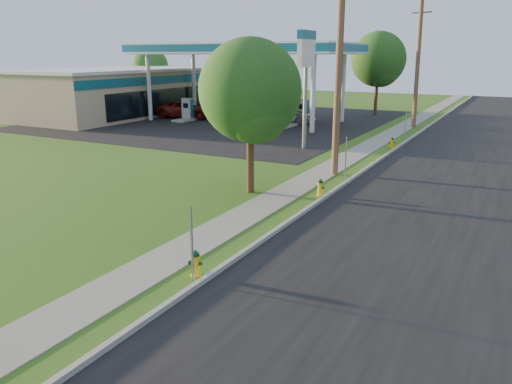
{
  "coord_description": "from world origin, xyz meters",
  "views": [
    {
      "loc": [
        7.07,
        -5.13,
        5.53
      ],
      "look_at": [
        0.0,
        8.0,
        1.4
      ],
      "focal_mm": 35.0,
      "sensor_mm": 36.0,
      "label": 1
    }
  ],
  "objects_px": {
    "utility_pole_far": "(418,64)",
    "fuel_pump_sw": "(213,108)",
    "hydrant_near": "(196,263)",
    "tree_verge": "(251,95)",
    "hydrant_far": "(392,143)",
    "car_red": "(189,109)",
    "price_pylon": "(306,56)",
    "tree_lot": "(379,61)",
    "fuel_pump_se": "(303,113)",
    "hydrant_mid": "(320,188)",
    "utility_pole_mid": "(339,67)",
    "fuel_pump_nw": "(188,112)",
    "tree_back": "(151,68)",
    "car_silver": "(288,114)",
    "fuel_pump_ne": "(282,118)"
  },
  "relations": [
    {
      "from": "fuel_pump_sw",
      "to": "price_pylon",
      "type": "xyz_separation_m",
      "value": [
        14.0,
        -11.5,
        4.71
      ]
    },
    {
      "from": "tree_back",
      "to": "car_silver",
      "type": "distance_m",
      "value": 23.46
    },
    {
      "from": "utility_pole_mid",
      "to": "hydrant_far",
      "type": "height_order",
      "value": "utility_pole_mid"
    },
    {
      "from": "hydrant_mid",
      "to": "fuel_pump_sw",
      "type": "bearing_deg",
      "value": 131.84
    },
    {
      "from": "tree_lot",
      "to": "hydrant_near",
      "type": "distance_m",
      "value": 37.87
    },
    {
      "from": "car_red",
      "to": "hydrant_mid",
      "type": "bearing_deg",
      "value": -142.78
    },
    {
      "from": "tree_verge",
      "to": "tree_lot",
      "type": "xyz_separation_m",
      "value": [
        -2.86,
        29.49,
        0.89
      ]
    },
    {
      "from": "fuel_pump_nw",
      "to": "car_silver",
      "type": "bearing_deg",
      "value": 19.36
    },
    {
      "from": "utility_pole_mid",
      "to": "tree_verge",
      "type": "bearing_deg",
      "value": -111.73
    },
    {
      "from": "hydrant_far",
      "to": "fuel_pump_sw",
      "type": "bearing_deg",
      "value": 154.73
    },
    {
      "from": "fuel_pump_ne",
      "to": "price_pylon",
      "type": "xyz_separation_m",
      "value": [
        5.0,
        -7.5,
        4.71
      ]
    },
    {
      "from": "hydrant_far",
      "to": "fuel_pump_nw",
      "type": "bearing_deg",
      "value": 165.56
    },
    {
      "from": "utility_pole_far",
      "to": "hydrant_mid",
      "type": "xyz_separation_m",
      "value": [
        0.76,
        -21.84,
        -4.46
      ]
    },
    {
      "from": "utility_pole_far",
      "to": "fuel_pump_sw",
      "type": "distance_m",
      "value": 18.39
    },
    {
      "from": "fuel_pump_nw",
      "to": "car_silver",
      "type": "xyz_separation_m",
      "value": [
        8.12,
        2.85,
        0.02
      ]
    },
    {
      "from": "utility_pole_mid",
      "to": "price_pylon",
      "type": "height_order",
      "value": "utility_pole_mid"
    },
    {
      "from": "hydrant_mid",
      "to": "tree_back",
      "type": "bearing_deg",
      "value": 138.49
    },
    {
      "from": "hydrant_near",
      "to": "fuel_pump_ne",
      "type": "bearing_deg",
      "value": 110.66
    },
    {
      "from": "tree_back",
      "to": "hydrant_near",
      "type": "xyz_separation_m",
      "value": [
        32.01,
        -37.0,
        -3.65
      ]
    },
    {
      "from": "car_red",
      "to": "car_silver",
      "type": "relative_size",
      "value": 1.29
    },
    {
      "from": "utility_pole_mid",
      "to": "fuel_pump_ne",
      "type": "height_order",
      "value": "utility_pole_mid"
    },
    {
      "from": "fuel_pump_ne",
      "to": "tree_lot",
      "type": "relative_size",
      "value": 0.42
    },
    {
      "from": "price_pylon",
      "to": "tree_lot",
      "type": "relative_size",
      "value": 0.9
    },
    {
      "from": "utility_pole_far",
      "to": "car_silver",
      "type": "bearing_deg",
      "value": -167.62
    },
    {
      "from": "tree_back",
      "to": "utility_pole_mid",
      "type": "bearing_deg",
      "value": -38.09
    },
    {
      "from": "tree_back",
      "to": "price_pylon",
      "type": "bearing_deg",
      "value": -34.79
    },
    {
      "from": "utility_pole_mid",
      "to": "fuel_pump_se",
      "type": "bearing_deg",
      "value": 117.63
    },
    {
      "from": "fuel_pump_nw",
      "to": "price_pylon",
      "type": "distance_m",
      "value": 16.57
    },
    {
      "from": "utility_pole_far",
      "to": "fuel_pump_se",
      "type": "height_order",
      "value": "utility_pole_far"
    },
    {
      "from": "tree_verge",
      "to": "hydrant_mid",
      "type": "bearing_deg",
      "value": 18.84
    },
    {
      "from": "fuel_pump_nw",
      "to": "car_silver",
      "type": "distance_m",
      "value": 8.61
    },
    {
      "from": "hydrant_near",
      "to": "car_red",
      "type": "distance_m",
      "value": 33.15
    },
    {
      "from": "hydrant_near",
      "to": "car_silver",
      "type": "relative_size",
      "value": 0.17
    },
    {
      "from": "utility_pole_mid",
      "to": "tree_lot",
      "type": "xyz_separation_m",
      "value": [
        -4.75,
        24.74,
        -0.07
      ]
    },
    {
      "from": "tree_verge",
      "to": "hydrant_near",
      "type": "bearing_deg",
      "value": -71.43
    },
    {
      "from": "fuel_pump_sw",
      "to": "hydrant_near",
      "type": "xyz_separation_m",
      "value": [
        18.6,
        -29.46,
        -0.37
      ]
    },
    {
      "from": "utility_pole_mid",
      "to": "hydrant_mid",
      "type": "bearing_deg",
      "value": -78.8
    },
    {
      "from": "car_red",
      "to": "car_silver",
      "type": "xyz_separation_m",
      "value": [
        8.99,
        1.48,
        -0.04
      ]
    },
    {
      "from": "hydrant_mid",
      "to": "fuel_pump_se",
      "type": "bearing_deg",
      "value": 114.87
    },
    {
      "from": "fuel_pump_nw",
      "to": "hydrant_near",
      "type": "distance_m",
      "value": 31.53
    },
    {
      "from": "tree_lot",
      "to": "tree_back",
      "type": "xyz_separation_m",
      "value": [
        -26.57,
        -0.19,
        -0.88
      ]
    },
    {
      "from": "hydrant_near",
      "to": "tree_verge",
      "type": "bearing_deg",
      "value": 108.57
    },
    {
      "from": "tree_back",
      "to": "hydrant_near",
      "type": "relative_size",
      "value": 8.59
    },
    {
      "from": "price_pylon",
      "to": "fuel_pump_nw",
      "type": "bearing_deg",
      "value": 151.82
    },
    {
      "from": "tree_verge",
      "to": "car_silver",
      "type": "height_order",
      "value": "tree_verge"
    },
    {
      "from": "car_red",
      "to": "tree_verge",
      "type": "bearing_deg",
      "value": -148.34
    },
    {
      "from": "fuel_pump_se",
      "to": "hydrant_mid",
      "type": "bearing_deg",
      "value": -65.13
    },
    {
      "from": "hydrant_far",
      "to": "car_red",
      "type": "height_order",
      "value": "car_red"
    },
    {
      "from": "fuel_pump_nw",
      "to": "hydrant_near",
      "type": "bearing_deg",
      "value": -53.85
    },
    {
      "from": "fuel_pump_sw",
      "to": "car_red",
      "type": "relative_size",
      "value": 0.57
    }
  ]
}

